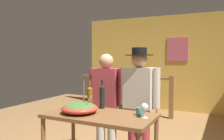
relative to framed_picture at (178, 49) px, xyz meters
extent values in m
cube|color=gold|center=(-0.16, 0.06, -0.37)|extent=(5.04, 0.10, 2.59)
cube|color=#C3576E|center=(0.00, 0.00, 0.00)|extent=(0.55, 0.03, 0.63)
cylinder|color=brown|center=(-2.43, -0.86, -1.21)|extent=(0.04, 0.04, 0.92)
cylinder|color=brown|center=(-2.08, -0.86, -1.21)|extent=(0.04, 0.04, 0.92)
cylinder|color=brown|center=(-1.72, -0.86, -1.21)|extent=(0.04, 0.04, 0.92)
cylinder|color=brown|center=(-1.37, -0.86, -1.21)|extent=(0.04, 0.04, 0.92)
cylinder|color=brown|center=(-1.02, -0.86, -1.21)|extent=(0.04, 0.04, 0.92)
cylinder|color=brown|center=(-0.67, -0.86, -1.21)|extent=(0.04, 0.04, 0.92)
cylinder|color=brown|center=(-0.32, -0.86, -1.21)|extent=(0.04, 0.04, 0.92)
cylinder|color=brown|center=(0.03, -0.86, -1.21)|extent=(0.04, 0.04, 0.92)
cube|color=brown|center=(-1.20, -0.86, -0.73)|extent=(2.54, 0.07, 0.05)
cube|color=brown|center=(0.03, -0.86, -1.16)|extent=(0.10, 0.10, 1.02)
cube|color=#38281E|center=(-1.21, -0.29, -1.46)|extent=(0.90, 0.40, 0.41)
cube|color=black|center=(-1.21, -0.29, -1.25)|extent=(0.20, 0.12, 0.02)
cylinder|color=black|center=(-1.21, -0.29, -1.20)|extent=(0.03, 0.03, 0.08)
cube|color=black|center=(-1.21, -0.32, -0.96)|extent=(0.69, 0.06, 0.40)
cube|color=black|center=(-1.21, -0.35, -0.96)|extent=(0.64, 0.01, 0.36)
cube|color=brown|center=(-0.12, -4.05, -0.88)|extent=(1.25, 0.66, 0.04)
cylinder|color=brown|center=(-0.70, -3.76, -1.29)|extent=(0.05, 0.05, 0.77)
ellipsoid|color=#CC3D2D|center=(-0.35, -4.12, -0.81)|extent=(0.43, 0.43, 0.11)
ellipsoid|color=#38702D|center=(-0.35, -4.12, -0.78)|extent=(0.35, 0.35, 0.05)
cylinder|color=silver|center=(-0.26, -4.12, -0.76)|extent=(0.16, 0.01, 0.22)
cylinder|color=silver|center=(0.40, -4.00, -0.86)|extent=(0.07, 0.07, 0.01)
cylinder|color=silver|center=(0.40, -4.00, -0.82)|extent=(0.01, 0.01, 0.07)
ellipsoid|color=silver|center=(0.40, -4.00, -0.75)|extent=(0.08, 0.08, 0.09)
cylinder|color=brown|center=(-0.38, -3.84, -0.74)|extent=(0.07, 0.07, 0.25)
cone|color=brown|center=(-0.38, -3.84, -0.60)|extent=(0.07, 0.07, 0.03)
cylinder|color=brown|center=(-0.38, -3.84, -0.54)|extent=(0.03, 0.03, 0.08)
cylinder|color=black|center=(-0.23, -3.79, -0.73)|extent=(0.07, 0.07, 0.27)
cone|color=black|center=(-0.23, -3.79, -0.57)|extent=(0.07, 0.07, 0.03)
cylinder|color=black|center=(-0.23, -3.79, -0.53)|extent=(0.03, 0.03, 0.06)
cylinder|color=teal|center=(0.31, -3.91, -0.82)|extent=(0.07, 0.07, 0.08)
torus|color=teal|center=(0.36, -3.91, -0.82)|extent=(0.05, 0.01, 0.05)
cylinder|color=beige|center=(-0.28, -3.41, -1.29)|extent=(0.13, 0.13, 0.76)
cylinder|color=beige|center=(-0.46, -3.42, -1.29)|extent=(0.13, 0.13, 0.76)
cube|color=#9E3842|center=(-0.37, -3.42, -0.64)|extent=(0.37, 0.24, 0.54)
cylinder|color=#9E3842|center=(-0.14, -3.40, -0.63)|extent=(0.09, 0.09, 0.51)
cylinder|color=#9E3842|center=(-0.59, -3.43, -0.63)|extent=(0.09, 0.09, 0.51)
sphere|color=tan|center=(-0.37, -3.42, -0.27)|extent=(0.21, 0.21, 0.21)
cylinder|color=#9E3842|center=(0.22, -3.42, -1.28)|extent=(0.13, 0.13, 0.77)
cylinder|color=#9E3842|center=(0.04, -3.41, -1.28)|extent=(0.13, 0.13, 0.77)
cube|color=beige|center=(0.13, -3.42, -0.62)|extent=(0.40, 0.24, 0.55)
cylinder|color=beige|center=(0.38, -3.43, -0.61)|extent=(0.09, 0.09, 0.52)
cylinder|color=beige|center=(-0.11, -3.40, -0.61)|extent=(0.09, 0.09, 0.52)
sphere|color=#D8A884|center=(0.13, -3.42, -0.24)|extent=(0.21, 0.21, 0.21)
cylinder|color=black|center=(0.13, -3.42, -0.18)|extent=(0.37, 0.37, 0.01)
cylinder|color=black|center=(0.13, -3.42, -0.13)|extent=(0.20, 0.20, 0.10)
camera|label=1|loc=(1.17, -6.35, -0.21)|focal=37.19mm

